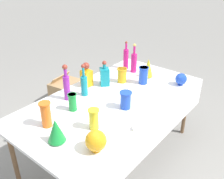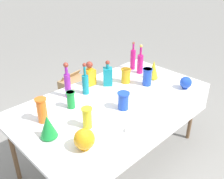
{
  "view_description": "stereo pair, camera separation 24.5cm",
  "coord_description": "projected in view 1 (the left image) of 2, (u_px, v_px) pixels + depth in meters",
  "views": [
    {
      "loc": [
        -1.68,
        -1.37,
        2.01
      ],
      "look_at": [
        0.0,
        0.0,
        0.86
      ],
      "focal_mm": 40.0,
      "sensor_mm": 36.0,
      "label": 1
    },
    {
      "loc": [
        -1.52,
        -1.55,
        2.01
      ],
      "look_at": [
        0.0,
        0.0,
        0.86
      ],
      "focal_mm": 40.0,
      "sensor_mm": 36.0,
      "label": 2
    }
  ],
  "objects": [
    {
      "name": "square_decanter_1",
      "position": [
        86.0,
        76.0,
        2.7
      ],
      "size": [
        0.11,
        0.11,
        0.27
      ],
      "color": "orange",
      "rests_on": "display_table"
    },
    {
      "name": "tall_bottle_3",
      "position": [
        66.0,
        85.0,
        2.41
      ],
      "size": [
        0.06,
        0.06,
        0.37
      ],
      "color": "purple",
      "rests_on": "display_table"
    },
    {
      "name": "slender_vase_5",
      "position": [
        143.0,
        75.0,
        2.75
      ],
      "size": [
        0.11,
        0.11,
        0.19
      ],
      "color": "blue",
      "rests_on": "display_table"
    },
    {
      "name": "display_table",
      "position": [
        115.0,
        104.0,
        2.51
      ],
      "size": [
        2.02,
        1.08,
        0.76
      ],
      "color": "white",
      "rests_on": "ground"
    },
    {
      "name": "slender_vase_3",
      "position": [
        122.0,
        75.0,
        2.79
      ],
      "size": [
        0.11,
        0.11,
        0.16
      ],
      "color": "orange",
      "rests_on": "display_table"
    },
    {
      "name": "slender_vase_2",
      "position": [
        94.0,
        118.0,
        2.02
      ],
      "size": [
        0.09,
        0.09,
        0.18
      ],
      "color": "yellow",
      "rests_on": "display_table"
    },
    {
      "name": "slender_vase_0",
      "position": [
        126.0,
        99.0,
        2.3
      ],
      "size": [
        0.12,
        0.12,
        0.17
      ],
      "color": "blue",
      "rests_on": "display_table"
    },
    {
      "name": "tall_bottle_1",
      "position": [
        134.0,
        62.0,
        3.02
      ],
      "size": [
        0.07,
        0.07,
        0.36
      ],
      "color": "#C61972",
      "rests_on": "display_table"
    },
    {
      "name": "round_bowl_1",
      "position": [
        96.0,
        141.0,
        1.79
      ],
      "size": [
        0.16,
        0.16,
        0.17
      ],
      "color": "orange",
      "rests_on": "display_table"
    },
    {
      "name": "tall_bottle_2",
      "position": [
        84.0,
        84.0,
        2.51
      ],
      "size": [
        0.07,
        0.07,
        0.34
      ],
      "color": "teal",
      "rests_on": "display_table"
    },
    {
      "name": "ground_plane",
      "position": [
        112.0,
        156.0,
        2.86
      ],
      "size": [
        40.0,
        40.0,
        0.0
      ],
      "primitive_type": "plane",
      "color": "gray"
    },
    {
      "name": "price_tag_left",
      "position": [
        134.0,
        128.0,
        2.04
      ],
      "size": [
        0.06,
        0.03,
        0.04
      ],
      "primitive_type": "cube",
      "rotation": [
        -0.21,
        0.0,
        0.29
      ],
      "color": "white",
      "rests_on": "display_table"
    },
    {
      "name": "tall_bottle_0",
      "position": [
        126.0,
        58.0,
        3.12
      ],
      "size": [
        0.06,
        0.06,
        0.35
      ],
      "color": "#C61972",
      "rests_on": "display_table"
    },
    {
      "name": "cardboard_box_behind_left",
      "position": [
        66.0,
        92.0,
        3.85
      ],
      "size": [
        0.47,
        0.42,
        0.43
      ],
      "color": "tan",
      "rests_on": "ground"
    },
    {
      "name": "fluted_vase_1",
      "position": [
        56.0,
        130.0,
        1.87
      ],
      "size": [
        0.14,
        0.14,
        0.2
      ],
      "color": "#198C38",
      "rests_on": "display_table"
    },
    {
      "name": "square_decanter_0",
      "position": [
        105.0,
        76.0,
        2.72
      ],
      "size": [
        0.14,
        0.14,
        0.28
      ],
      "color": "teal",
      "rests_on": "display_table"
    },
    {
      "name": "slender_vase_1",
      "position": [
        46.0,
        114.0,
        2.04
      ],
      "size": [
        0.1,
        0.1,
        0.22
      ],
      "color": "orange",
      "rests_on": "display_table"
    },
    {
      "name": "slender_vase_4",
      "position": [
        73.0,
        102.0,
        2.27
      ],
      "size": [
        0.08,
        0.08,
        0.17
      ],
      "color": "#198C38",
      "rests_on": "display_table"
    },
    {
      "name": "fluted_vase_0",
      "position": [
        148.0,
        68.0,
        2.9
      ],
      "size": [
        0.12,
        0.12,
        0.22
      ],
      "color": "yellow",
      "rests_on": "display_table"
    },
    {
      "name": "round_bowl_0",
      "position": [
        181.0,
        79.0,
        2.73
      ],
      "size": [
        0.13,
        0.13,
        0.14
      ],
      "color": "blue",
      "rests_on": "display_table"
    }
  ]
}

